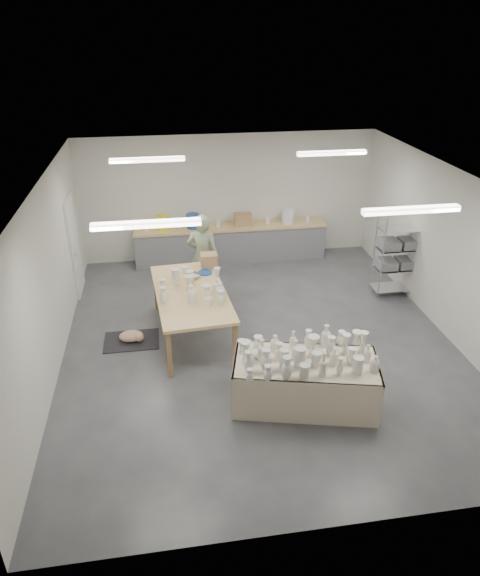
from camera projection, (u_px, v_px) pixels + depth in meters
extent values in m
plane|color=#424449|center=(259.00, 341.00, 9.47)|extent=(8.00, 8.00, 0.00)
cube|color=white|center=(262.00, 182.00, 8.09)|extent=(7.00, 8.00, 0.02)
cube|color=silver|center=(229.00, 197.00, 12.29)|extent=(7.00, 0.02, 3.00)
cube|color=silver|center=(334.00, 431.00, 5.27)|extent=(7.00, 0.02, 3.00)
cube|color=silver|center=(48.00, 282.00, 8.30)|extent=(0.02, 8.00, 3.00)
cube|color=silver|center=(450.00, 255.00, 9.26)|extent=(0.02, 8.00, 3.00)
cube|color=white|center=(75.00, 246.00, 10.79)|extent=(0.05, 0.90, 2.10)
cube|color=white|center=(146.00, 224.00, 6.55)|extent=(1.40, 0.12, 0.08)
cube|color=white|center=(411.00, 210.00, 7.05)|extent=(1.40, 0.12, 0.08)
cube|color=white|center=(147.00, 160.00, 9.62)|extent=(1.40, 0.12, 0.08)
cube|color=white|center=(332.00, 153.00, 10.12)|extent=(1.40, 0.12, 0.08)
cube|color=tan|center=(231.00, 227.00, 12.30)|extent=(4.60, 0.60, 0.06)
cube|color=slate|center=(231.00, 244.00, 12.51)|extent=(4.60, 0.55, 0.84)
cylinder|color=yellow|center=(163.00, 223.00, 11.99)|extent=(0.30, 0.30, 0.34)
cylinder|color=#1B4195|center=(193.00, 221.00, 12.08)|extent=(0.30, 0.30, 0.34)
cylinder|color=white|center=(288.00, 216.00, 12.40)|extent=(0.30, 0.30, 0.34)
cube|color=#A3754F|center=(243.00, 219.00, 12.26)|extent=(0.40, 0.30, 0.28)
cylinder|color=white|center=(146.00, 228.00, 11.98)|extent=(0.10, 0.10, 0.14)
cylinder|color=white|center=(218.00, 224.00, 12.21)|extent=(0.10, 0.10, 0.14)
cylinder|color=white|center=(267.00, 221.00, 12.38)|extent=(0.10, 0.10, 0.14)
cylinder|color=white|center=(308.00, 219.00, 12.51)|extent=(0.10, 0.10, 0.14)
cylinder|color=silver|center=(382.00, 261.00, 10.48)|extent=(0.02, 0.02, 1.80)
cylinder|color=silver|center=(421.00, 258.00, 10.59)|extent=(0.02, 0.02, 1.80)
cylinder|color=silver|center=(374.00, 252.00, 10.86)|extent=(0.02, 0.02, 1.80)
cylinder|color=silver|center=(411.00, 250.00, 10.98)|extent=(0.02, 0.02, 1.80)
cube|color=silver|center=(392.00, 287.00, 11.07)|extent=(0.88, 0.48, 0.02)
cube|color=silver|center=(395.00, 268.00, 10.86)|extent=(0.88, 0.48, 0.02)
cube|color=silver|center=(398.00, 249.00, 10.66)|extent=(0.88, 0.48, 0.02)
cube|color=silver|center=(401.00, 228.00, 10.45)|extent=(0.88, 0.48, 0.02)
cube|color=slate|center=(386.00, 264.00, 10.78)|extent=(0.38, 0.42, 0.18)
cube|color=slate|center=(406.00, 262.00, 10.84)|extent=(0.38, 0.42, 0.18)
cube|color=slate|center=(389.00, 244.00, 10.57)|extent=(0.38, 0.42, 0.18)
cube|color=slate|center=(409.00, 243.00, 10.63)|extent=(0.38, 0.42, 0.18)
cube|color=olive|center=(305.00, 385.00, 7.81)|extent=(2.06, 1.29, 0.65)
cube|color=beige|center=(306.00, 363.00, 7.62)|extent=(2.33, 1.50, 0.03)
cube|color=beige|center=(314.00, 403.00, 7.36)|extent=(2.10, 0.54, 0.75)
cube|color=beige|center=(297.00, 363.00, 8.22)|extent=(2.10, 0.54, 0.75)
cube|color=tan|center=(191.00, 293.00, 9.23)|extent=(1.43, 2.57, 0.06)
cube|color=olive|center=(163.00, 354.00, 8.34)|extent=(0.08, 0.08, 0.87)
cube|color=olive|center=(230.00, 348.00, 8.49)|extent=(0.08, 0.08, 0.87)
cube|color=olive|center=(161.00, 289.00, 10.39)|extent=(0.08, 0.08, 0.87)
cube|color=olive|center=(214.00, 285.00, 10.54)|extent=(0.08, 0.08, 0.87)
ellipsoid|color=silver|center=(194.00, 275.00, 9.71)|extent=(0.26, 0.26, 0.12)
cylinder|color=#1B4195|center=(205.00, 273.00, 9.88)|extent=(0.26, 0.26, 0.03)
cylinder|color=white|center=(185.00, 270.00, 9.90)|extent=(0.11, 0.11, 0.12)
cube|color=#A3754F|center=(209.00, 261.00, 10.08)|extent=(0.32, 0.26, 0.28)
cube|color=black|center=(132.00, 341.00, 9.46)|extent=(1.00, 0.70, 0.02)
ellipsoid|color=white|center=(131.00, 336.00, 9.42)|extent=(0.46, 0.33, 0.19)
sphere|color=white|center=(139.00, 337.00, 9.34)|extent=(0.16, 0.16, 0.16)
imported|color=gray|center=(203.00, 257.00, 10.60)|extent=(0.78, 0.64, 1.85)
cylinder|color=#AC1822|center=(203.00, 277.00, 11.11)|extent=(0.50, 0.50, 0.04)
cylinder|color=silver|center=(210.00, 284.00, 11.15)|extent=(0.02, 0.02, 0.32)
cylinder|color=silver|center=(201.00, 281.00, 11.32)|extent=(0.02, 0.02, 0.32)
cylinder|color=silver|center=(198.00, 286.00, 11.08)|extent=(0.02, 0.02, 0.32)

